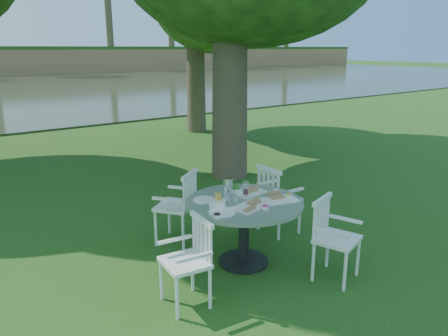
# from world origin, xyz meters

# --- Properties ---
(ground) EXTENTS (140.00, 140.00, 0.00)m
(ground) POSITION_xyz_m (0.00, 0.00, 0.00)
(ground) COLOR #11360B
(ground) RESTS_ON ground
(table) EXTENTS (1.29, 1.29, 0.74)m
(table) POSITION_xyz_m (-0.42, -0.72, 0.59)
(table) COLOR black
(table) RESTS_ON ground
(chair_ne) EXTENTS (0.44, 0.47, 0.91)m
(chair_ne) POSITION_xyz_m (0.43, -0.32, 0.53)
(chair_ne) COLOR white
(chair_ne) RESTS_ON ground
(chair_nw) EXTENTS (0.63, 0.62, 0.92)m
(chair_nw) POSITION_xyz_m (-0.67, 0.17, 0.54)
(chair_nw) COLOR white
(chair_nw) RESTS_ON ground
(chair_sw) EXTENTS (0.45, 0.47, 0.84)m
(chair_sw) POSITION_xyz_m (-1.30, -1.04, 0.50)
(chair_sw) COLOR white
(chair_sw) RESTS_ON ground
(chair_se) EXTENTS (0.54, 0.52, 0.86)m
(chair_se) POSITION_xyz_m (0.12, -1.49, 0.51)
(chair_se) COLOR white
(chair_se) RESTS_ON ground
(tableware) EXTENTS (1.11, 0.80, 0.21)m
(tableware) POSITION_xyz_m (-0.46, -0.68, 0.78)
(tableware) COLOR white
(tableware) RESTS_ON table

